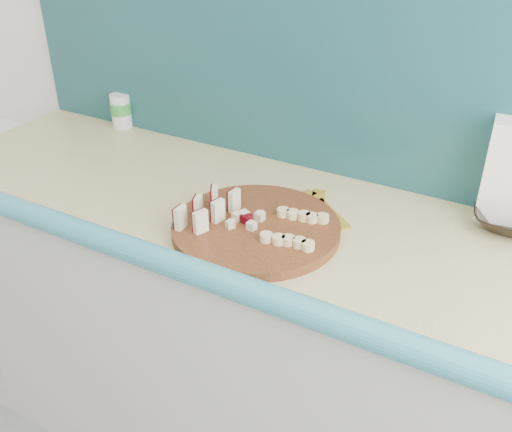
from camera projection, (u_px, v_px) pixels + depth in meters
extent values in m
cube|color=white|center=(325.00, 27.00, 1.44)|extent=(3.60, 0.04, 2.60)
cube|color=beige|center=(296.00, 363.00, 1.61)|extent=(2.20, 0.60, 0.88)
cube|color=#E9D288|center=(303.00, 227.00, 1.38)|extent=(2.20, 0.60, 0.03)
cube|color=teal|center=(239.00, 294.00, 1.16)|extent=(2.20, 0.06, 0.03)
cube|color=teal|center=(355.00, 88.00, 1.46)|extent=(2.20, 0.02, 0.50)
cylinder|color=#421F0E|center=(256.00, 228.00, 1.33)|extent=(0.45, 0.45, 0.02)
cube|color=beige|center=(181.00, 218.00, 1.29)|extent=(0.02, 0.04, 0.05)
cube|color=#47050D|center=(177.00, 217.00, 1.29)|extent=(0.01, 0.03, 0.05)
cube|color=beige|center=(199.00, 207.00, 1.33)|extent=(0.02, 0.04, 0.05)
cube|color=#47050D|center=(195.00, 206.00, 1.33)|extent=(0.01, 0.03, 0.05)
cube|color=beige|center=(215.00, 197.00, 1.37)|extent=(0.02, 0.04, 0.05)
cube|color=#47050D|center=(212.00, 196.00, 1.38)|extent=(0.01, 0.03, 0.05)
cube|color=beige|center=(201.00, 222.00, 1.27)|extent=(0.02, 0.04, 0.05)
cube|color=#47050D|center=(197.00, 221.00, 1.28)|extent=(0.01, 0.03, 0.05)
cube|color=beige|center=(218.00, 211.00, 1.32)|extent=(0.02, 0.04, 0.05)
cube|color=#47050D|center=(215.00, 210.00, 1.32)|extent=(0.01, 0.03, 0.05)
cube|color=beige|center=(234.00, 201.00, 1.36)|extent=(0.02, 0.04, 0.05)
cube|color=#47050D|center=(231.00, 200.00, 1.36)|extent=(0.01, 0.03, 0.05)
cube|color=beige|center=(250.00, 219.00, 1.32)|extent=(0.02, 0.02, 0.02)
cube|color=beige|center=(253.00, 217.00, 1.33)|extent=(0.02, 0.02, 0.02)
cube|color=#47050D|center=(250.00, 213.00, 1.34)|extent=(0.02, 0.02, 0.02)
cube|color=beige|center=(245.00, 216.00, 1.33)|extent=(0.02, 0.02, 0.02)
cube|color=beige|center=(239.00, 217.00, 1.33)|extent=(0.02, 0.02, 0.02)
cube|color=beige|center=(236.00, 220.00, 1.31)|extent=(0.02, 0.02, 0.02)
cube|color=beige|center=(245.00, 220.00, 1.31)|extent=(0.02, 0.02, 0.02)
cube|color=beige|center=(250.00, 222.00, 1.31)|extent=(0.02, 0.02, 0.02)
cylinder|color=#DDC787|center=(268.00, 237.00, 1.25)|extent=(0.03, 0.03, 0.02)
cylinder|color=#DDC787|center=(278.00, 239.00, 1.25)|extent=(0.03, 0.03, 0.02)
cylinder|color=#DDC787|center=(288.00, 241.00, 1.24)|extent=(0.03, 0.03, 0.02)
cylinder|color=#DDC787|center=(298.00, 243.00, 1.23)|extent=(0.03, 0.03, 0.02)
cylinder|color=#DDC787|center=(309.00, 245.00, 1.22)|extent=(0.03, 0.03, 0.02)
cylinder|color=#DDC787|center=(284.00, 212.00, 1.35)|extent=(0.03, 0.03, 0.02)
cylinder|color=#DDC787|center=(294.00, 214.00, 1.34)|extent=(0.03, 0.03, 0.02)
cylinder|color=#DDC787|center=(303.00, 215.00, 1.33)|extent=(0.03, 0.03, 0.02)
cylinder|color=#DDC787|center=(313.00, 217.00, 1.33)|extent=(0.03, 0.03, 0.02)
cylinder|color=#DDC787|center=(323.00, 219.00, 1.32)|extent=(0.03, 0.03, 0.02)
imported|color=black|center=(512.00, 220.00, 1.34)|extent=(0.19, 0.19, 0.04)
cylinder|color=silver|center=(121.00, 111.00, 1.88)|extent=(0.06, 0.06, 0.11)
cylinder|color=green|center=(121.00, 108.00, 1.87)|extent=(0.07, 0.07, 0.04)
cube|color=gold|center=(294.00, 202.00, 1.45)|extent=(0.07, 0.16, 0.01)
cube|color=gold|center=(317.00, 204.00, 1.44)|extent=(0.09, 0.15, 0.01)
cube|color=gold|center=(331.00, 214.00, 1.40)|extent=(0.14, 0.12, 0.01)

